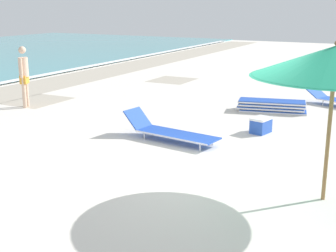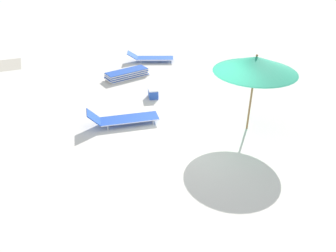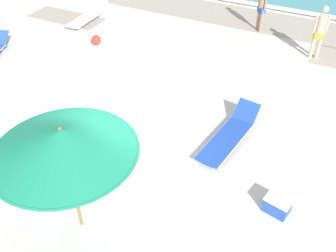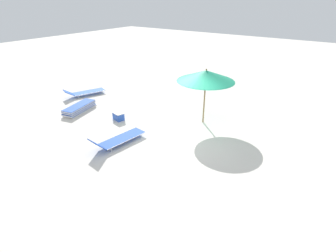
{
  "view_description": "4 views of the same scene",
  "coord_description": "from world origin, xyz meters",
  "views": [
    {
      "loc": [
        -7.17,
        -2.75,
        2.94
      ],
      "look_at": [
        0.26,
        1.16,
        0.73
      ],
      "focal_mm": 50.0,
      "sensor_mm": 36.0,
      "label": 1
    },
    {
      "loc": [
        -7.49,
        3.93,
        5.34
      ],
      "look_at": [
        -0.18,
        1.0,
        0.73
      ],
      "focal_mm": 35.0,
      "sensor_mm": 36.0,
      "label": 2
    },
    {
      "loc": [
        3.39,
        -5.0,
        6.03
      ],
      "look_at": [
        0.55,
        0.7,
        0.92
      ],
      "focal_mm": 40.0,
      "sensor_mm": 36.0,
      "label": 3
    },
    {
      "loc": [
        -4.92,
        7.85,
        5.13
      ],
      "look_at": [
        0.13,
        0.66,
        0.72
      ],
      "focal_mm": 28.0,
      "sensor_mm": 36.0,
      "label": 4
    }
  ],
  "objects": [
    {
      "name": "lounger_stack",
      "position": [
        5.48,
        0.63,
        0.16
      ],
      "size": [
        1.03,
        2.0,
        0.32
      ],
      "rotation": [
        0.0,
        0.0,
        0.23
      ],
      "color": "blue",
      "rests_on": "ground_plane"
    },
    {
      "name": "beach_umbrella",
      "position": [
        -0.1,
        -1.75,
        2.13
      ],
      "size": [
        2.44,
        2.44,
        2.43
      ],
      "color": "olive",
      "rests_on": "ground_plane"
    },
    {
      "name": "cooler_box",
      "position": [
        3.19,
        0.25,
        0.19
      ],
      "size": [
        0.56,
        0.45,
        0.37
      ],
      "rotation": [
        0.0,
        0.0,
        6.07
      ],
      "color": "blue",
      "rests_on": "ground_plane"
    },
    {
      "name": "ground_plane",
      "position": [
        0.0,
        0.01,
        -0.08
      ],
      "size": [
        60.0,
        60.0,
        0.16
      ],
      "color": "silver"
    },
    {
      "name": "sun_lounger_near_water_left",
      "position": [
        7.08,
        -1.0,
        0.2
      ],
      "size": [
        1.37,
        2.28,
        0.48
      ],
      "rotation": [
        0.0,
        0.0,
        -0.37
      ],
      "color": "blue",
      "rests_on": "ground_plane"
    },
    {
      "name": "sun_lounger_under_umbrella",
      "position": [
        1.64,
        1.85,
        0.21
      ],
      "size": [
        0.91,
        2.32,
        0.58
      ],
      "rotation": [
        0.0,
        0.0,
        -0.14
      ],
      "color": "blue",
      "rests_on": "ground_plane"
    }
  ]
}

